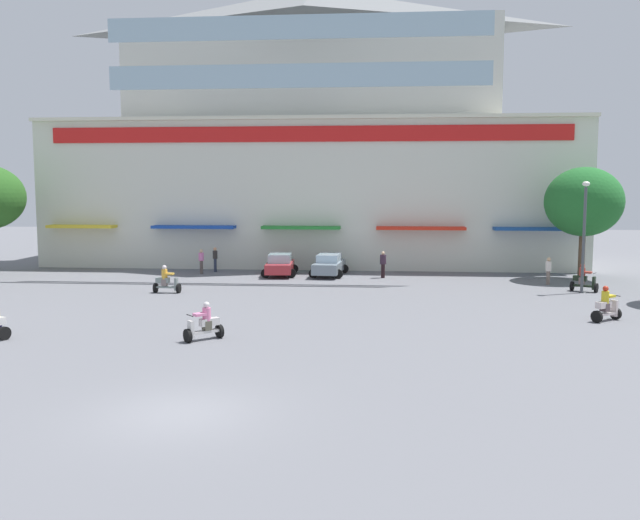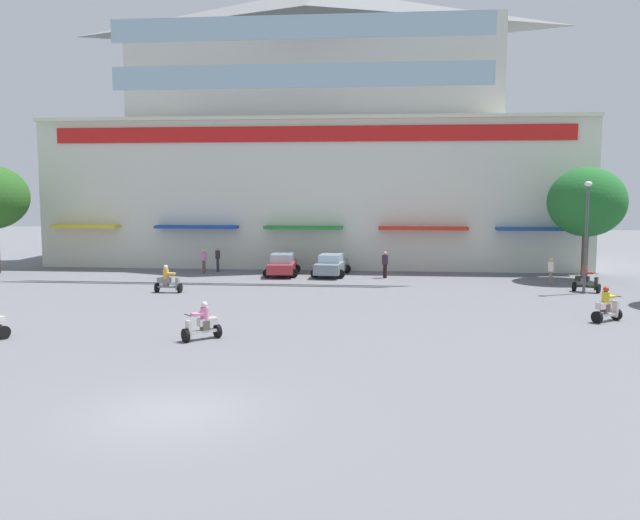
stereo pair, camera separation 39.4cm
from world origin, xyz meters
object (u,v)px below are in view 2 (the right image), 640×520
plaza_tree_1 (587,202)px  parked_car_0 (282,265)px  scooter_rider_6 (586,280)px  streetlamp_near (586,228)px  scooter_rider_0 (607,307)px  pedestrian_1 (551,269)px  pedestrian_3 (204,260)px  pedestrian_0 (385,263)px  parked_car_1 (331,265)px  scooter_rider_1 (168,281)px  scooter_rider_3 (202,324)px  pedestrian_2 (218,258)px

plaza_tree_1 → parked_car_0: (-19.03, 0.48, -4.14)m
scooter_rider_6 → streetlamp_near: bearing=-115.3°
scooter_rider_0 → pedestrian_1: 11.01m
pedestrian_3 → streetlamp_near: streetlamp_near is taller
pedestrian_0 → parked_car_1: bearing=167.4°
parked_car_0 → pedestrian_0: size_ratio=2.38×
plaza_tree_1 → scooter_rider_1: size_ratio=4.59×
parked_car_0 → scooter_rider_3: (-0.14, -18.79, -0.12)m
streetlamp_near → pedestrian_0: bearing=154.3°
plaza_tree_1 → parked_car_1: size_ratio=1.56×
pedestrian_2 → plaza_tree_1: bearing=-4.7°
parked_car_0 → streetlamp_near: size_ratio=0.66×
streetlamp_near → scooter_rider_1: bearing=-175.2°
scooter_rider_1 → pedestrian_2: pedestrian_2 is taller
pedestrian_1 → scooter_rider_0: bearing=-91.0°
plaza_tree_1 → scooter_rider_0: size_ratio=4.50×
parked_car_1 → scooter_rider_0: (13.10, -13.91, -0.08)m
scooter_rider_1 → pedestrian_2: bearing=87.0°
pedestrian_0 → scooter_rider_0: bearing=-53.8°
pedestrian_3 → pedestrian_1: bearing=-8.2°
parked_car_1 → scooter_rider_0: bearing=-46.7°
parked_car_1 → scooter_rider_6: (14.61, -5.46, -0.08)m
scooter_rider_6 → pedestrian_1: pedestrian_1 is taller
parked_car_0 → scooter_rider_1: scooter_rider_1 is taller
scooter_rider_0 → scooter_rider_1: bearing=164.4°
scooter_rider_6 → pedestrian_1: size_ratio=0.96×
pedestrian_2 → streetlamp_near: 23.56m
pedestrian_0 → pedestrian_1: bearing=-12.3°
scooter_rider_6 → pedestrian_0: 12.05m
scooter_rider_1 → scooter_rider_3: 12.18m
streetlamp_near → scooter_rider_0: bearing=-99.0°
parked_car_1 → pedestrian_2: size_ratio=2.67×
scooter_rider_1 → scooter_rider_3: bearing=-65.6°
scooter_rider_3 → pedestrian_1: bearing=44.0°
parked_car_1 → pedestrian_2: bearing=171.0°
plaza_tree_1 → pedestrian_0: size_ratio=4.12×
parked_car_0 → pedestrian_0: (6.72, -0.56, 0.24)m
scooter_rider_6 → parked_car_1: bearing=159.5°
scooter_rider_3 → pedestrian_3: pedestrian_3 is taller
scooter_rider_6 → pedestrian_1: bearing=117.2°
plaza_tree_1 → pedestrian_2: plaza_tree_1 is taller
scooter_rider_6 → streetlamp_near: 3.01m
pedestrian_1 → scooter_rider_3: bearing=-136.0°
scooter_rider_1 → streetlamp_near: 23.01m
parked_car_1 → scooter_rider_6: scooter_rider_6 is taller
scooter_rider_3 → pedestrian_3: bearing=105.2°
scooter_rider_6 → pedestrian_0: pedestrian_0 is taller
plaza_tree_1 → scooter_rider_0: plaza_tree_1 is taller
pedestrian_0 → pedestrian_1: pedestrian_0 is taller
parked_car_0 → parked_car_1: 3.22m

